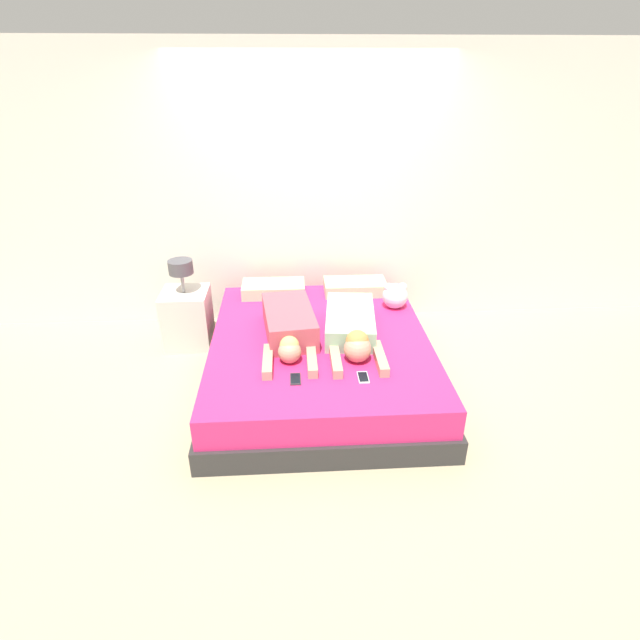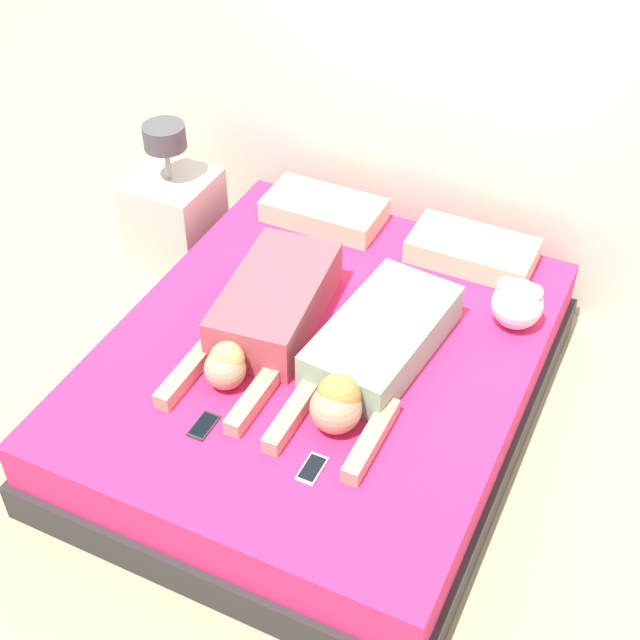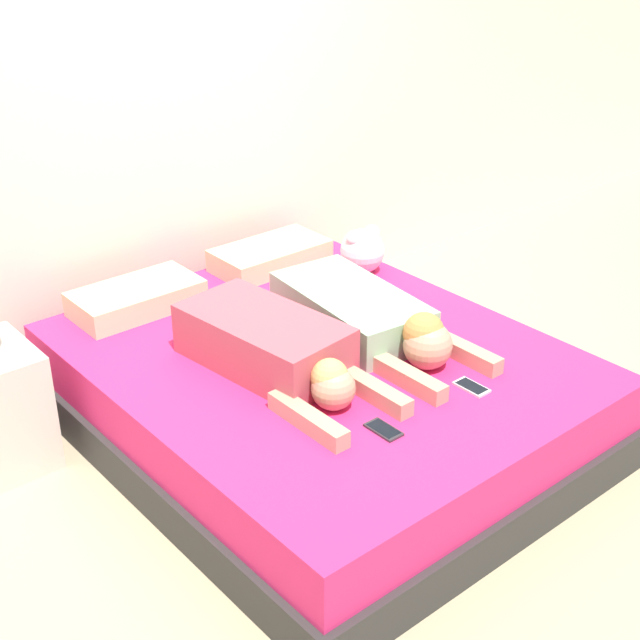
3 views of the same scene
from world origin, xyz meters
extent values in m
plane|color=tan|center=(0.00, 0.00, 0.00)|extent=(12.00, 12.00, 0.00)
cube|color=silver|center=(0.00, 1.23, 1.30)|extent=(12.00, 0.06, 2.60)
cube|color=#2D2D2D|center=(0.00, 0.00, 0.09)|extent=(1.80, 2.15, 0.19)
cube|color=#E5286B|center=(0.00, 0.00, 0.30)|extent=(1.74, 2.09, 0.23)
cube|color=beige|center=(-0.39, 0.86, 0.47)|extent=(0.59, 0.31, 0.12)
cube|color=beige|center=(0.39, 0.86, 0.47)|extent=(0.59, 0.31, 0.12)
cube|color=#B24C59|center=(-0.25, 0.07, 0.52)|extent=(0.46, 0.76, 0.22)
sphere|color=tan|center=(-0.25, -0.37, 0.50)|extent=(0.17, 0.17, 0.17)
sphere|color=#D8B266|center=(-0.25, -0.35, 0.54)|extent=(0.15, 0.15, 0.15)
cube|color=tan|center=(-0.41, -0.41, 0.45)|extent=(0.07, 0.40, 0.07)
cube|color=tan|center=(-0.09, -0.41, 0.45)|extent=(0.07, 0.40, 0.07)
cube|color=#8CBF99|center=(0.25, 0.09, 0.50)|extent=(0.47, 0.79, 0.18)
sphere|color=tan|center=(0.25, -0.39, 0.52)|extent=(0.20, 0.20, 0.20)
sphere|color=#D18C47|center=(0.25, -0.36, 0.56)|extent=(0.17, 0.17, 0.17)
cube|color=tan|center=(0.09, -0.42, 0.45)|extent=(0.07, 0.42, 0.07)
cube|color=tan|center=(0.42, -0.42, 0.45)|extent=(0.07, 0.42, 0.07)
cube|color=#2D2D33|center=(-0.21, -0.61, 0.42)|extent=(0.07, 0.14, 0.01)
cube|color=black|center=(-0.21, -0.61, 0.43)|extent=(0.06, 0.12, 0.00)
cube|color=silver|center=(0.26, -0.62, 0.42)|extent=(0.07, 0.14, 0.01)
cube|color=black|center=(0.26, -0.62, 0.43)|extent=(0.06, 0.12, 0.00)
sphere|color=white|center=(0.71, 0.50, 0.53)|extent=(0.23, 0.23, 0.23)
sphere|color=white|center=(0.64, 0.50, 0.61)|extent=(0.08, 0.08, 0.08)
sphere|color=white|center=(0.77, 0.50, 0.61)|extent=(0.08, 0.08, 0.08)
cube|color=beige|center=(-1.20, 0.70, 0.27)|extent=(0.42, 0.42, 0.53)
cylinder|color=#999999|center=(-1.20, 0.70, 0.62)|extent=(0.03, 0.03, 0.18)
cylinder|color=#4C4C51|center=(-1.20, 0.70, 0.78)|extent=(0.22, 0.22, 0.12)
camera|label=1|loc=(-0.22, -3.52, 2.37)|focal=28.00mm
camera|label=2|loc=(1.21, -2.52, 3.02)|focal=50.00mm
camera|label=3|loc=(-2.15, -2.54, 2.27)|focal=50.00mm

